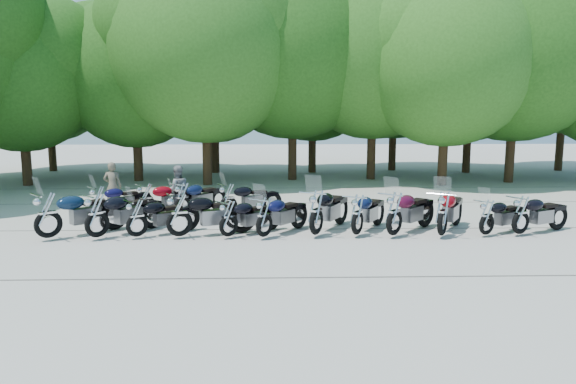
{
  "coord_description": "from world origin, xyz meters",
  "views": [
    {
      "loc": [
        -0.39,
        -13.1,
        3.3
      ],
      "look_at": [
        0.0,
        1.5,
        1.1
      ],
      "focal_mm": 32.0,
      "sensor_mm": 36.0,
      "label": 1
    }
  ],
  "objects_px": {
    "motorcycle_7": "(357,213)",
    "motorcycle_12": "(99,200)",
    "motorcycle_9": "(443,212)",
    "rider_0": "(113,186)",
    "motorcycle_11": "(521,214)",
    "motorcycle_5": "(264,216)",
    "motorcycle_8": "(395,212)",
    "motorcycle_6": "(316,211)",
    "motorcycle_4": "(229,217)",
    "motorcycle_3": "(179,213)",
    "motorcycle_0": "(48,214)",
    "motorcycle_10": "(487,216)",
    "motorcycle_13": "(146,199)",
    "motorcycle_14": "(182,198)",
    "motorcycle_15": "(228,199)",
    "motorcycle_2": "(137,217)",
    "motorcycle_1": "(97,214)",
    "rider_1": "(177,190)"
  },
  "relations": [
    {
      "from": "motorcycle_7",
      "to": "motorcycle_5",
      "type": "bearing_deg",
      "value": 34.8
    },
    {
      "from": "motorcycle_9",
      "to": "motorcycle_11",
      "type": "relative_size",
      "value": 1.13
    },
    {
      "from": "motorcycle_9",
      "to": "motorcycle_12",
      "type": "distance_m",
      "value": 10.54
    },
    {
      "from": "motorcycle_10",
      "to": "motorcycle_13",
      "type": "bearing_deg",
      "value": 43.05
    },
    {
      "from": "motorcycle_11",
      "to": "motorcycle_15",
      "type": "height_order",
      "value": "motorcycle_11"
    },
    {
      "from": "motorcycle_15",
      "to": "motorcycle_11",
      "type": "bearing_deg",
      "value": -136.99
    },
    {
      "from": "motorcycle_0",
      "to": "motorcycle_7",
      "type": "distance_m",
      "value": 8.24
    },
    {
      "from": "motorcycle_14",
      "to": "motorcycle_8",
      "type": "bearing_deg",
      "value": -167.87
    },
    {
      "from": "motorcycle_4",
      "to": "motorcycle_12",
      "type": "bearing_deg",
      "value": 17.1
    },
    {
      "from": "motorcycle_14",
      "to": "rider_0",
      "type": "distance_m",
      "value": 3.01
    },
    {
      "from": "motorcycle_3",
      "to": "motorcycle_7",
      "type": "bearing_deg",
      "value": -110.72
    },
    {
      "from": "motorcycle_4",
      "to": "motorcycle_10",
      "type": "bearing_deg",
      "value": -130.41
    },
    {
      "from": "motorcycle_7",
      "to": "motorcycle_12",
      "type": "relative_size",
      "value": 1.1
    },
    {
      "from": "motorcycle_10",
      "to": "motorcycle_13",
      "type": "relative_size",
      "value": 0.9
    },
    {
      "from": "motorcycle_8",
      "to": "motorcycle_12",
      "type": "bearing_deg",
      "value": 26.01
    },
    {
      "from": "motorcycle_2",
      "to": "motorcycle_6",
      "type": "distance_m",
      "value": 4.83
    },
    {
      "from": "motorcycle_0",
      "to": "motorcycle_9",
      "type": "relative_size",
      "value": 1.01
    },
    {
      "from": "motorcycle_12",
      "to": "motorcycle_15",
      "type": "bearing_deg",
      "value": -129.7
    },
    {
      "from": "motorcycle_5",
      "to": "motorcycle_4",
      "type": "bearing_deg",
      "value": 33.27
    },
    {
      "from": "motorcycle_0",
      "to": "motorcycle_9",
      "type": "height_order",
      "value": "motorcycle_0"
    },
    {
      "from": "motorcycle_4",
      "to": "motorcycle_11",
      "type": "height_order",
      "value": "motorcycle_11"
    },
    {
      "from": "motorcycle_5",
      "to": "motorcycle_11",
      "type": "distance_m",
      "value": 7.02
    },
    {
      "from": "rider_0",
      "to": "motorcycle_3",
      "type": "bearing_deg",
      "value": 123.37
    },
    {
      "from": "motorcycle_3",
      "to": "motorcycle_14",
      "type": "xyz_separation_m",
      "value": [
        -0.42,
        2.86,
        -0.05
      ]
    },
    {
      "from": "motorcycle_4",
      "to": "motorcycle_3",
      "type": "bearing_deg",
      "value": 48.88
    },
    {
      "from": "motorcycle_6",
      "to": "motorcycle_4",
      "type": "bearing_deg",
      "value": 30.67
    },
    {
      "from": "motorcycle_4",
      "to": "motorcycle_8",
      "type": "height_order",
      "value": "motorcycle_8"
    },
    {
      "from": "motorcycle_11",
      "to": "motorcycle_14",
      "type": "xyz_separation_m",
      "value": [
        -9.71,
        2.81,
        0.01
      ]
    },
    {
      "from": "motorcycle_4",
      "to": "motorcycle_15",
      "type": "height_order",
      "value": "motorcycle_15"
    },
    {
      "from": "motorcycle_0",
      "to": "motorcycle_8",
      "type": "height_order",
      "value": "motorcycle_0"
    },
    {
      "from": "motorcycle_6",
      "to": "motorcycle_15",
      "type": "relative_size",
      "value": 1.16
    },
    {
      "from": "motorcycle_3",
      "to": "rider_0",
      "type": "xyz_separation_m",
      "value": [
        -3.07,
        4.25,
        0.15
      ]
    },
    {
      "from": "motorcycle_9",
      "to": "rider_0",
      "type": "xyz_separation_m",
      "value": [
        -10.16,
        4.34,
        0.13
      ]
    },
    {
      "from": "motorcycle_1",
      "to": "motorcycle_9",
      "type": "xyz_separation_m",
      "value": [
        9.26,
        -0.04,
        0.01
      ]
    },
    {
      "from": "motorcycle_14",
      "to": "motorcycle_15",
      "type": "height_order",
      "value": "motorcycle_14"
    },
    {
      "from": "motorcycle_8",
      "to": "motorcycle_12",
      "type": "distance_m",
      "value": 9.28
    },
    {
      "from": "motorcycle_0",
      "to": "rider_1",
      "type": "xyz_separation_m",
      "value": [
        2.75,
        3.57,
        0.1
      ]
    },
    {
      "from": "motorcycle_1",
      "to": "rider_1",
      "type": "xyz_separation_m",
      "value": [
        1.48,
        3.53,
        0.12
      ]
    },
    {
      "from": "motorcycle_3",
      "to": "motorcycle_10",
      "type": "height_order",
      "value": "motorcycle_3"
    },
    {
      "from": "motorcycle_8",
      "to": "motorcycle_14",
      "type": "xyz_separation_m",
      "value": [
        -6.2,
        2.89,
        -0.06
      ]
    },
    {
      "from": "motorcycle_0",
      "to": "motorcycle_6",
      "type": "xyz_separation_m",
      "value": [
        7.12,
        0.18,
        0.0
      ]
    },
    {
      "from": "motorcycle_2",
      "to": "rider_0",
      "type": "xyz_separation_m",
      "value": [
        -1.93,
        4.22,
        0.24
      ]
    },
    {
      "from": "motorcycle_2",
      "to": "motorcycle_11",
      "type": "distance_m",
      "value": 10.43
    },
    {
      "from": "rider_0",
      "to": "motorcycle_11",
      "type": "bearing_deg",
      "value": 158.74
    },
    {
      "from": "motorcycle_5",
      "to": "motorcycle_8",
      "type": "bearing_deg",
      "value": -141.14
    },
    {
      "from": "motorcycle_2",
      "to": "motorcycle_11",
      "type": "relative_size",
      "value": 0.95
    },
    {
      "from": "motorcycle_0",
      "to": "motorcycle_5",
      "type": "relative_size",
      "value": 1.14
    },
    {
      "from": "motorcycle_7",
      "to": "motorcycle_14",
      "type": "xyz_separation_m",
      "value": [
        -5.22,
        2.77,
        -0.01
      ]
    },
    {
      "from": "motorcycle_5",
      "to": "motorcycle_8",
      "type": "distance_m",
      "value": 3.51
    },
    {
      "from": "motorcycle_12",
      "to": "rider_1",
      "type": "relative_size",
      "value": 1.29
    }
  ]
}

